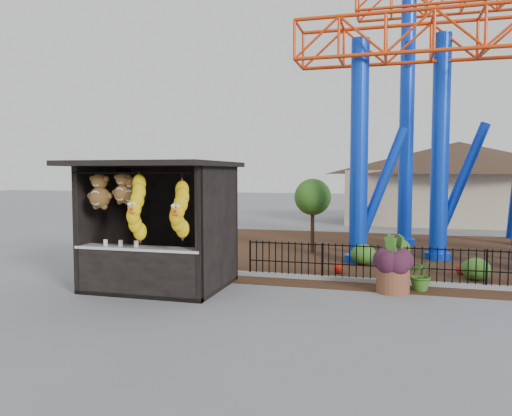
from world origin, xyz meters
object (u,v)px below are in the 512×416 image
(potted_plant, at_px, (422,274))
(terracotta_planter, at_px, (393,279))
(prize_booth, at_px, (155,227))
(roller_coaster, at_px, (475,65))

(potted_plant, bearing_deg, terracotta_planter, -155.91)
(prize_booth, bearing_deg, terracotta_planter, 11.99)
(roller_coaster, relative_size, potted_plant, 13.64)
(roller_coaster, bearing_deg, terracotta_planter, -112.28)
(prize_booth, xyz_separation_m, terracotta_planter, (5.60, 1.19, -1.21))
(roller_coaster, distance_m, terracotta_planter, 9.02)
(prize_booth, height_order, potted_plant, prize_booth)
(prize_booth, bearing_deg, potted_plant, 13.98)
(roller_coaster, height_order, potted_plant, roller_coaster)
(terracotta_planter, height_order, potted_plant, potted_plant)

